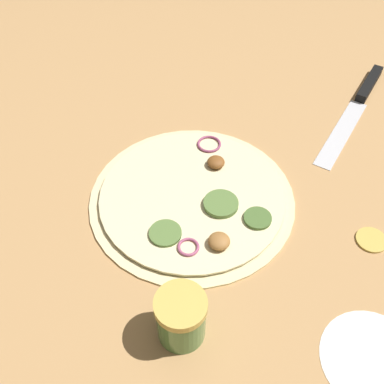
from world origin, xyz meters
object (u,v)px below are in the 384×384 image
(pizza, at_px, (194,197))
(loose_cap, at_px, (372,239))
(knife, at_px, (362,96))
(spice_jar, at_px, (181,318))

(pizza, relative_size, loose_cap, 7.11)
(pizza, height_order, knife, pizza)
(pizza, relative_size, knife, 0.98)
(knife, distance_m, spice_jar, 0.61)
(pizza, bearing_deg, loose_cap, 10.11)
(knife, height_order, spice_jar, spice_jar)
(knife, xyz_separation_m, loose_cap, (0.09, -0.35, -0.00))
(knife, height_order, loose_cap, knife)
(pizza, xyz_separation_m, spice_jar, (0.09, -0.21, 0.03))
(pizza, xyz_separation_m, knife, (0.18, 0.40, 0.00))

